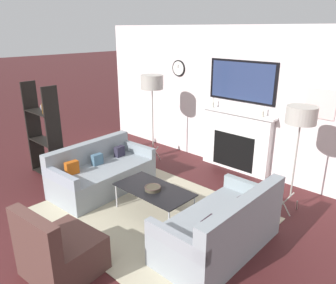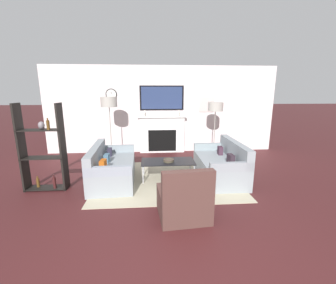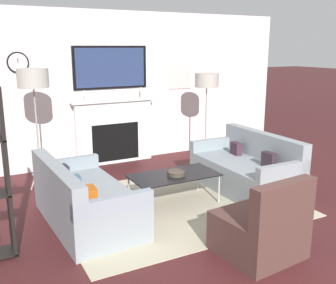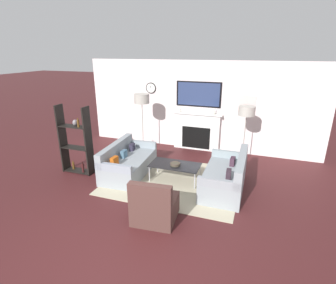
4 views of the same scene
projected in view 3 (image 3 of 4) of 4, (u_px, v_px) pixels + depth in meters
fireplace_wall at (111, 95)px, 7.07m from camera, size 7.24×0.28×2.70m
area_rug at (174, 204)px, 5.32m from camera, size 3.06×2.46×0.01m
couch_left at (84, 202)px, 4.70m from camera, size 0.96×1.76×0.78m
couch_right at (247, 171)px, 5.81m from camera, size 0.85×1.69×0.84m
armchair at (262, 230)px, 3.97m from camera, size 0.82×0.80×0.86m
coffee_table at (174, 176)px, 5.27m from camera, size 1.18×0.61×0.41m
decorative_bowl at (176, 173)px, 5.23m from camera, size 0.24×0.24×0.06m
floor_lamp_left at (33, 80)px, 5.54m from camera, size 0.44×0.44×1.79m
floor_lamp_right at (207, 81)px, 6.91m from camera, size 0.42×0.42×1.64m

